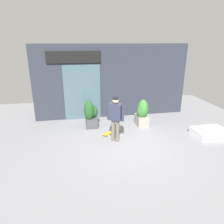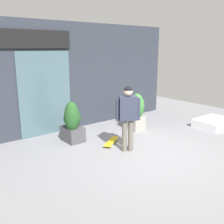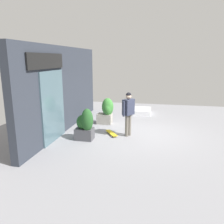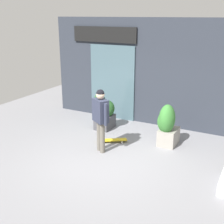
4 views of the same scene
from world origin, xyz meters
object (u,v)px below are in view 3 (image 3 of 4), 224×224
at_px(planter_box_left, 107,111).
at_px(planter_box_right, 85,125).
at_px(skateboarder, 128,110).
at_px(skateboard, 111,133).

relative_size(planter_box_left, planter_box_right, 1.00).
bearing_deg(planter_box_right, skateboarder, -63.07).
relative_size(skateboard, planter_box_left, 0.67).
distance_m(skateboarder, planter_box_left, 1.86).
xyz_separation_m(skateboarder, planter_box_left, (1.39, 1.16, -0.44)).
height_order(skateboard, planter_box_right, planter_box_right).
bearing_deg(skateboard, skateboarder, -123.02).
bearing_deg(skateboard, planter_box_left, -13.35).
relative_size(skateboarder, planter_box_left, 1.42).
xyz_separation_m(skateboarder, planter_box_right, (-0.74, 1.46, -0.47)).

